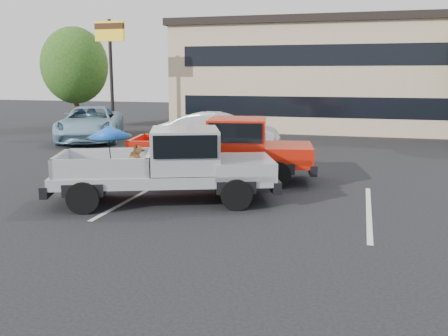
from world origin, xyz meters
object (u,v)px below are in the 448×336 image
Objects in this scene: motel_sign at (110,46)px; silver_sedan at (220,132)px; red_pickup at (232,147)px; tree_left at (75,66)px; tree_back at (419,55)px; silver_pickup at (176,161)px; blue_suv at (91,123)px.

motel_sign reaches higher than silver_sedan.
tree_left is at bearing 126.49° from red_pickup.
tree_left is 13.38m from silver_sedan.
tree_left is 0.85× the size of tree_back.
silver_pickup is at bearing -109.13° from tree_back.
tree_back is (20.00, 7.00, 0.68)m from tree_left.
tree_back reaches higher than motel_sign.
blue_suv is at bearing -52.78° from tree_left.
silver_sedan is (11.03, -6.99, -2.91)m from tree_left.
tree_left is at bearing -160.71° from tree_back.
tree_left reaches higher than motel_sign.
tree_back is 1.18× the size of red_pickup.
blue_suv is at bearing -143.08° from tree_back.
tree_back is at bearing 50.63° from silver_pickup.
motel_sign is 13.50m from red_pickup.
blue_suv is (-7.15, 1.88, 0.02)m from silver_sedan.
red_pickup is 1.00× the size of blue_suv.
silver_pickup reaches higher than blue_suv.
tree_left is at bearing 52.14° from silver_sedan.
blue_suv is at bearing 109.03° from silver_pickup.
red_pickup is at bearing 56.10° from silver_pickup.
silver_pickup is 1.00× the size of blue_suv.
silver_pickup reaches higher than red_pickup.
tree_back is 20.94m from red_pickup.
silver_pickup is (-7.75, -22.35, -3.36)m from tree_back.
silver_pickup is at bearing -51.40° from tree_left.
tree_back reaches higher than silver_sedan.
red_pickup reaches higher than silver_sedan.
silver_pickup is 3.00m from red_pickup.
blue_suv is at bearing -93.20° from motel_sign.
tree_left reaches higher than silver_sedan.
motel_sign is at bearing -36.87° from tree_left.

